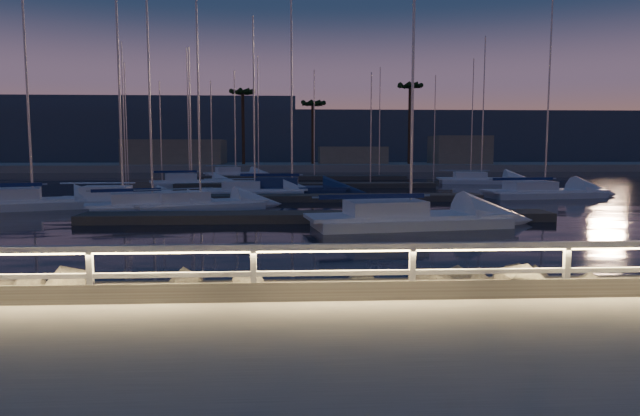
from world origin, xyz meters
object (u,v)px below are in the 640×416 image
(sailboat_g, at_px, (252,190))
(sailboat_m, at_px, (234,174))
(sailboat_a, at_px, (120,199))
(sailboat_j, at_px, (289,189))
(sailboat_h, at_px, (541,191))
(sailboat_d, at_px, (405,217))
(sailboat_l, at_px, (479,179))
(guard_rail, at_px, (356,258))
(sailboat_b, at_px, (149,205))
(sailboat_c, at_px, (197,203))
(sailboat_f, at_px, (29,201))
(sailboat_i, at_px, (189,182))

(sailboat_g, bearing_deg, sailboat_m, 95.78)
(sailboat_a, bearing_deg, sailboat_j, 35.35)
(sailboat_a, height_order, sailboat_h, sailboat_h)
(sailboat_d, bearing_deg, sailboat_m, 96.46)
(sailboat_a, height_order, sailboat_j, sailboat_j)
(sailboat_j, bearing_deg, sailboat_l, 35.69)
(guard_rail, bearing_deg, sailboat_b, 113.58)
(sailboat_c, xyz_separation_m, sailboat_g, (2.40, 9.12, 0.00))
(sailboat_f, distance_m, sailboat_g, 14.36)
(sailboat_a, distance_m, sailboat_j, 12.49)
(guard_rail, height_order, sailboat_g, sailboat_g)
(sailboat_h, bearing_deg, guard_rail, -127.58)
(guard_rail, relative_size, sailboat_m, 3.64)
(sailboat_a, bearing_deg, sailboat_i, 82.95)
(sailboat_l, bearing_deg, sailboat_b, -130.04)
(sailboat_m, bearing_deg, sailboat_c, -108.18)
(sailboat_d, xyz_separation_m, sailboat_j, (-5.05, 17.01, 0.02))
(sailboat_d, relative_size, sailboat_i, 1.27)
(sailboat_f, height_order, sailboat_i, sailboat_f)
(sailboat_h, distance_m, sailboat_l, 15.08)
(sailboat_b, height_order, sailboat_i, sailboat_i)
(sailboat_a, height_order, sailboat_i, sailboat_a)
(sailboat_f, bearing_deg, sailboat_a, -6.87)
(sailboat_a, xyz_separation_m, sailboat_i, (1.15, 16.39, -0.01))
(guard_rail, xyz_separation_m, sailboat_l, (16.62, 42.61, -0.96))
(sailboat_c, relative_size, sailboat_i, 1.03)
(sailboat_a, height_order, sailboat_d, sailboat_d)
(sailboat_l, bearing_deg, guard_rail, -103.06)
(sailboat_b, bearing_deg, sailboat_m, 70.44)
(sailboat_a, xyz_separation_m, sailboat_f, (-4.67, -1.09, -0.00))
(sailboat_a, distance_m, sailboat_g, 10.04)
(guard_rail, xyz_separation_m, sailboat_j, (-1.34, 30.70, -0.92))
(sailboat_b, xyz_separation_m, sailboat_d, (12.44, -6.32, 0.04))
(guard_rail, xyz_separation_m, sailboat_f, (-15.80, 21.86, -0.93))
(guard_rail, height_order, sailboat_a, sailboat_a)
(sailboat_b, height_order, sailboat_j, sailboat_j)
(sailboat_m, bearing_deg, sailboat_b, -112.14)
(sailboat_d, distance_m, sailboat_g, 17.99)
(sailboat_d, bearing_deg, sailboat_l, 57.00)
(sailboat_d, height_order, sailboat_i, sailboat_d)
(sailboat_c, distance_m, sailboat_l, 31.64)
(sailboat_b, bearing_deg, sailboat_l, 23.93)
(sailboat_g, bearing_deg, sailboat_a, -138.24)
(sailboat_c, distance_m, sailboat_g, 9.43)
(guard_rail, xyz_separation_m, sailboat_b, (-8.73, 20.01, -0.97))
(guard_rail, relative_size, sailboat_l, 3.20)
(sailboat_i, distance_m, sailboat_l, 26.80)
(guard_rail, distance_m, sailboat_h, 31.84)
(sailboat_d, height_order, sailboat_l, sailboat_d)
(sailboat_h, height_order, sailboat_i, sailboat_h)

